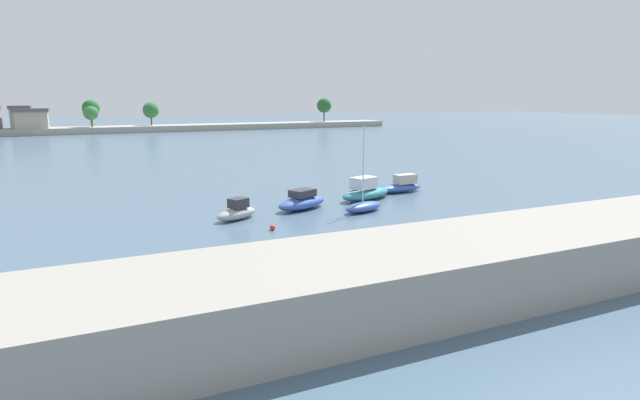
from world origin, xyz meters
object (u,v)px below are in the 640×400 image
object	(u,v)px
moored_boat_4	(400,186)
mooring_buoy_1	(272,227)
moored_boat_2	(364,206)
moored_boat_1	(302,202)
mooring_buoy_2	(272,253)
moored_boat_3	(365,192)
mooring_buoy_0	(237,200)
moored_boat_0	(237,212)

from	to	relation	value
moored_boat_4	mooring_buoy_1	size ratio (longest dim) A/B	13.82
moored_boat_2	moored_boat_1	bearing A→B (deg)	127.95
moored_boat_1	mooring_buoy_1	bearing A→B (deg)	-153.20
moored_boat_2	mooring_buoy_2	distance (m)	12.11
moored_boat_3	moored_boat_2	bearing A→B (deg)	-140.39
mooring_buoy_2	moored_boat_2	bearing A→B (deg)	36.35
moored_boat_4	mooring_buoy_0	size ratio (longest dim) A/B	15.22
moored_boat_0	moored_boat_3	size ratio (longest dim) A/B	0.64
moored_boat_4	mooring_buoy_0	xyz separation A→B (m)	(-14.33, 1.92, -0.39)
moored_boat_0	moored_boat_4	xyz separation A→B (m)	(16.01, 3.99, 0.01)
moored_boat_2	moored_boat_3	size ratio (longest dim) A/B	1.13
moored_boat_0	mooring_buoy_2	world-z (taller)	moored_boat_0
moored_boat_3	moored_boat_4	xyz separation A→B (m)	(4.46, 1.66, -0.12)
moored_boat_1	mooring_buoy_1	xyz separation A→B (m)	(-4.14, -4.94, -0.41)
moored_boat_0	moored_boat_1	distance (m)	5.50
moored_boat_0	mooring_buoy_2	distance (m)	8.78
moored_boat_0	mooring_buoy_1	distance (m)	4.02
moored_boat_2	mooring_buoy_1	world-z (taller)	moored_boat_2
moored_boat_0	moored_boat_3	xyz separation A→B (m)	(11.55, 2.32, 0.13)
moored_boat_3	mooring_buoy_0	size ratio (longest dim) A/B	16.85
moored_boat_3	moored_boat_4	bearing A→B (deg)	1.46
mooring_buoy_1	moored_boat_4	bearing A→B (deg)	27.82
moored_boat_1	moored_boat_3	size ratio (longest dim) A/B	0.88
moored_boat_0	mooring_buoy_0	size ratio (longest dim) A/B	10.80
moored_boat_0	moored_boat_2	distance (m)	9.31
moored_boat_0	moored_boat_1	size ratio (longest dim) A/B	0.73
moored_boat_1	mooring_buoy_0	size ratio (longest dim) A/B	14.87
mooring_buoy_2	moored_boat_1	bearing A→B (deg)	58.94
moored_boat_4	moored_boat_2	bearing A→B (deg)	-143.40
moored_boat_1	mooring_buoy_1	world-z (taller)	moored_boat_1
moored_boat_3	moored_boat_4	world-z (taller)	moored_boat_3
moored_boat_4	mooring_buoy_2	world-z (taller)	moored_boat_4
mooring_buoy_0	mooring_buoy_2	bearing A→B (deg)	-98.73
moored_boat_4	mooring_buoy_2	bearing A→B (deg)	-145.02
moored_boat_1	mooring_buoy_1	size ratio (longest dim) A/B	13.50
moored_boat_1	moored_boat_4	distance (m)	11.01
moored_boat_0	moored_boat_2	size ratio (longest dim) A/B	0.57
moored_boat_0	mooring_buoy_0	xyz separation A→B (m)	(1.68, 5.91, -0.38)
moored_boat_0	mooring_buoy_1	xyz separation A→B (m)	(1.24, -3.81, -0.37)
moored_boat_0	moored_boat_4	bearing A→B (deg)	-12.85
mooring_buoy_0	mooring_buoy_2	xyz separation A→B (m)	(-2.25, -14.66, -0.03)
mooring_buoy_0	mooring_buoy_1	size ratio (longest dim) A/B	0.91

